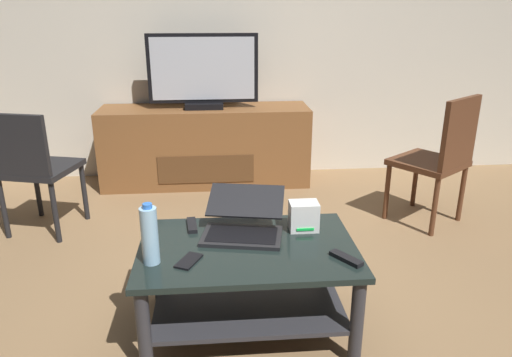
# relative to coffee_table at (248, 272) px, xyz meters

# --- Properties ---
(ground_plane) EXTENTS (7.68, 7.68, 0.00)m
(ground_plane) POSITION_rel_coffee_table_xyz_m (0.14, 0.03, -0.31)
(ground_plane) COLOR olive
(back_wall) EXTENTS (6.40, 0.12, 2.80)m
(back_wall) POSITION_rel_coffee_table_xyz_m (0.14, 2.44, 1.09)
(back_wall) COLOR beige
(back_wall) RESTS_ON ground
(coffee_table) EXTENTS (1.00, 0.66, 0.45)m
(coffee_table) POSITION_rel_coffee_table_xyz_m (0.00, 0.00, 0.00)
(coffee_table) COLOR black
(coffee_table) RESTS_ON ground
(media_cabinet) EXTENTS (1.79, 0.49, 0.68)m
(media_cabinet) POSITION_rel_coffee_table_xyz_m (-0.22, 2.12, 0.03)
(media_cabinet) COLOR brown
(media_cabinet) RESTS_ON ground
(television) EXTENTS (0.92, 0.20, 0.61)m
(television) POSITION_rel_coffee_table_xyz_m (-0.22, 2.09, 0.66)
(television) COLOR black
(television) RESTS_ON media_cabinet
(dining_chair) EXTENTS (0.62, 0.62, 0.94)m
(dining_chair) POSITION_rel_coffee_table_xyz_m (1.43, 1.10, 0.21)
(dining_chair) COLOR #59331E
(dining_chair) RESTS_ON ground
(side_chair) EXTENTS (0.54, 0.54, 0.87)m
(side_chair) POSITION_rel_coffee_table_xyz_m (-1.36, 1.18, 0.19)
(side_chair) COLOR black
(side_chair) RESTS_ON ground
(laptop) EXTENTS (0.44, 0.45, 0.18)m
(laptop) POSITION_rel_coffee_table_xyz_m (-0.01, 0.15, 0.20)
(laptop) COLOR black
(laptop) RESTS_ON coffee_table
(router_box) EXTENTS (0.14, 0.11, 0.14)m
(router_box) POSITION_rel_coffee_table_xyz_m (0.29, 0.15, 0.21)
(router_box) COLOR white
(router_box) RESTS_ON coffee_table
(water_bottle_near) EXTENTS (0.07, 0.07, 0.28)m
(water_bottle_near) POSITION_rel_coffee_table_xyz_m (-0.42, -0.12, 0.27)
(water_bottle_near) COLOR #99C6E5
(water_bottle_near) RESTS_ON coffee_table
(cell_phone) EXTENTS (0.12, 0.16, 0.01)m
(cell_phone) POSITION_rel_coffee_table_xyz_m (-0.26, -0.13, 0.15)
(cell_phone) COLOR black
(cell_phone) RESTS_ON coffee_table
(tv_remote) EXTENTS (0.13, 0.16, 0.02)m
(tv_remote) POSITION_rel_coffee_table_xyz_m (0.42, -0.17, 0.15)
(tv_remote) COLOR black
(tv_remote) RESTS_ON coffee_table
(soundbar_remote) EXTENTS (0.06, 0.16, 0.02)m
(soundbar_remote) POSITION_rel_coffee_table_xyz_m (-0.26, 0.22, 0.15)
(soundbar_remote) COLOR black
(soundbar_remote) RESTS_ON coffee_table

